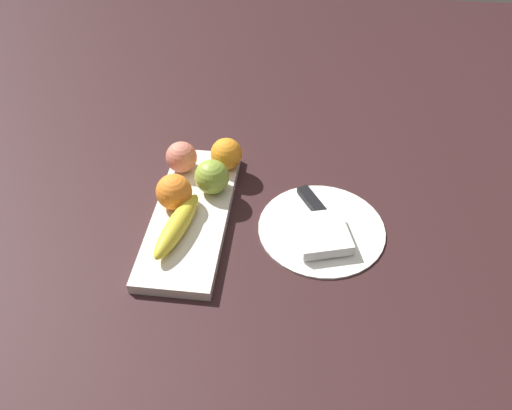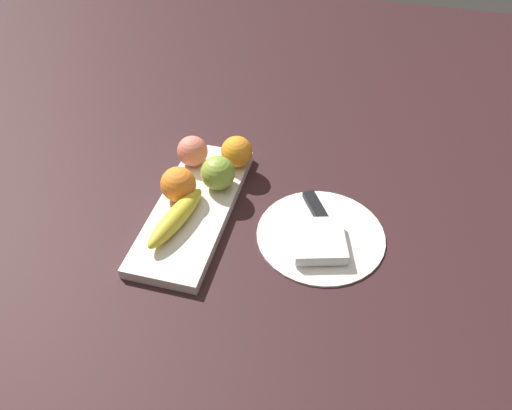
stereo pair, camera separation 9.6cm
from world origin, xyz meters
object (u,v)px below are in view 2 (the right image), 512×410
dinner_plate (321,234)px  folded_napkin (319,241)px  apple (218,173)px  orange_near_banana (176,184)px  banana (176,217)px  knife (319,213)px  fruit_tray (194,208)px  orange_near_apple (237,152)px  peach (192,151)px

dinner_plate → folded_napkin: (0.03, 0.00, 0.02)m
apple → orange_near_banana: size_ratio=0.99×
banana → knife: (-0.11, 0.26, -0.03)m
fruit_tray → folded_napkin: (0.03, 0.26, 0.01)m
apple → fruit_tray: bearing=-26.0°
orange_near_apple → folded_napkin: 0.28m
orange_near_apple → orange_near_banana: (0.13, -0.09, 0.00)m
apple → folded_napkin: 0.25m
peach → knife: 0.30m
orange_near_apple → apple: bearing=-12.4°
apple → dinner_plate: (0.07, 0.23, -0.05)m
peach → orange_near_apple: bearing=102.6°
peach → fruit_tray: bearing=19.4°
knife → banana: bearing=-99.1°
banana → dinner_plate: size_ratio=0.70×
apple → orange_near_apple: bearing=167.6°
orange_near_apple → knife: (0.10, 0.20, -0.04)m
banana → folded_napkin: size_ratio=1.69×
orange_near_apple → fruit_tray: bearing=-18.9°
orange_near_apple → folded_napkin: size_ratio=0.66×
folded_napkin → knife: bearing=-171.1°
banana → orange_near_apple: orange_near_apple is taller
fruit_tray → orange_near_apple: 0.16m
fruit_tray → peach: 0.14m
dinner_plate → folded_napkin: 0.03m
dinner_plate → knife: knife is taller
orange_near_banana → dinner_plate: 0.30m
orange_near_banana → fruit_tray: bearing=71.3°
fruit_tray → banana: size_ratio=2.21×
orange_near_apple → folded_napkin: orange_near_apple is taller
fruit_tray → dinner_plate: (-0.00, 0.26, -0.01)m
banana → orange_near_apple: (-0.20, 0.06, 0.01)m
apple → peach: size_ratio=1.07×
apple → knife: (0.02, 0.21, -0.04)m
dinner_plate → peach: bearing=-112.2°
banana → peach: peach is taller
apple → dinner_plate: bearing=73.8°
orange_near_apple → folded_napkin: (0.18, 0.21, -0.04)m
dinner_plate → folded_napkin: size_ratio=2.41×
orange_near_apple → dinner_plate: (0.14, 0.21, -0.05)m
fruit_tray → apple: apple is taller
banana → orange_near_apple: 0.21m
orange_near_apple → peach: size_ratio=1.03×
fruit_tray → apple: size_ratio=5.46×
fruit_tray → dinner_plate: bearing=90.0°
orange_near_apple → knife: bearing=64.0°
apple → knife: size_ratio=0.43×
orange_near_apple → knife: size_ratio=0.41×
peach → folded_napkin: 0.34m
apple → orange_near_apple: size_ratio=1.04×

